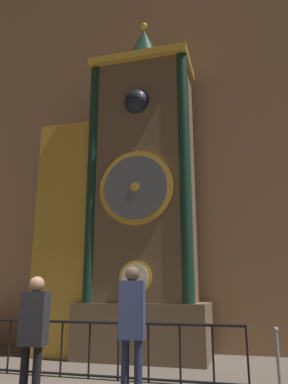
{
  "coord_description": "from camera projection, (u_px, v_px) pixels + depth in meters",
  "views": [
    {
      "loc": [
        2.79,
        -4.32,
        1.53
      ],
      "look_at": [
        0.37,
        4.53,
        3.92
      ],
      "focal_mm": 35.0,
      "sensor_mm": 36.0,
      "label": 1
    }
  ],
  "objects": [
    {
      "name": "visitor_near",
      "position": [
        33.0,
        329.0,
        4.94
      ],
      "size": [
        0.36,
        0.25,
        1.7
      ],
      "rotation": [
        0.0,
        0.0,
        0.09
      ],
      "color": "black",
      "rests_on": "ground_plane"
    },
    {
      "name": "stanchion_post",
      "position": [
        279.0,
        371.0,
        5.77
      ],
      "size": [
        0.28,
        0.28,
        0.96
      ],
      "color": "gray",
      "rests_on": "ground_plane"
    },
    {
      "name": "cathedral_back_wall",
      "position": [
        140.0,
        113.0,
        11.45
      ],
      "size": [
        24.0,
        0.32,
        13.55
      ],
      "color": "#846047",
      "rests_on": "ground_plane"
    },
    {
      "name": "railing_fence",
      "position": [
        104.0,
        347.0,
        6.64
      ],
      "size": [
        4.98,
        0.05,
        0.97
      ],
      "color": "black",
      "rests_on": "ground_plane"
    },
    {
      "name": "clock_tower",
      "position": [
        125.0,
        205.0,
        9.5
      ],
      "size": [
        4.21,
        1.78,
        8.93
      ],
      "color": "brown",
      "rests_on": "ground_plane"
    },
    {
      "name": "visitor_far",
      "position": [
        132.0,
        321.0,
        5.07
      ],
      "size": [
        0.37,
        0.26,
        1.84
      ],
      "rotation": [
        0.0,
        0.0,
        0.13
      ],
      "color": "#1B213A",
      "rests_on": "ground_plane"
    }
  ]
}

